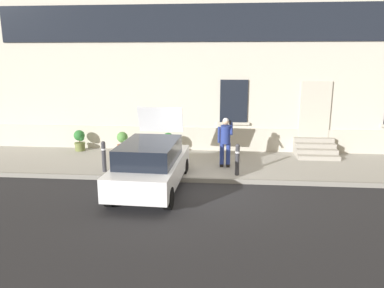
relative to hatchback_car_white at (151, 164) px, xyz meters
name	(u,v)px	position (x,y,z in m)	size (l,w,h in m)	color
ground_plane	(201,193)	(1.51, -0.15, -0.80)	(80.00, 80.00, 0.00)	#232326
sidewalk	(206,164)	(1.51, 2.65, -0.72)	(24.00, 3.60, 0.15)	#99968E
curb_edge	(203,180)	(1.51, 0.79, -0.72)	(24.00, 0.12, 0.15)	gray
building_facade	(210,62)	(1.52, 5.14, 2.93)	(24.00, 1.52, 7.50)	beige
entrance_stoop	(315,149)	(5.72, 3.97, -0.41)	(1.55, 1.28, 0.64)	#9E998E
hatchback_car_white	(151,164)	(0.00, 0.00, 0.00)	(1.92, 4.13, 2.34)	white
bollard_near_person	(237,158)	(2.60, 1.20, -0.09)	(0.15, 0.15, 1.04)	#333338
bollard_far_left	(104,155)	(-1.84, 1.20, -0.09)	(0.15, 0.15, 1.04)	#333338
person_on_phone	(225,139)	(2.20, 2.08, 0.35)	(0.51, 0.48, 1.75)	navy
planter_olive	(80,140)	(-3.75, 3.91, -0.19)	(0.44, 0.44, 0.86)	#606B38
planter_terracotta	(123,142)	(-1.89, 3.71, -0.19)	(0.44, 0.44, 0.86)	#B25B38
planter_cream	(168,143)	(-0.03, 3.69, -0.19)	(0.44, 0.44, 0.86)	beige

